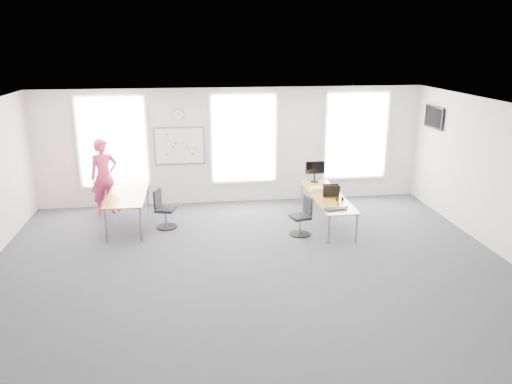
{
  "coord_description": "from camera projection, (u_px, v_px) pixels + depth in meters",
  "views": [
    {
      "loc": [
        -1.04,
        -8.67,
        4.16
      ],
      "look_at": [
        0.25,
        1.2,
        1.1
      ],
      "focal_mm": 35.0,
      "sensor_mm": 36.0,
      "label": 1
    }
  ],
  "objects": [
    {
      "name": "window_mid",
      "position": [
        244.0,
        139.0,
        12.87
      ],
      "size": [
        1.6,
        0.06,
        2.2
      ],
      "primitive_type": "cube",
      "color": "white",
      "rests_on": "wall_back"
    },
    {
      "name": "desk_left",
      "position": [
        127.0,
        196.0,
        11.44
      ],
      "size": [
        0.85,
        2.13,
        0.78
      ],
      "color": "gold",
      "rests_on": "ground"
    },
    {
      "name": "paper_stack",
      "position": [
        318.0,
        189.0,
        11.93
      ],
      "size": [
        0.33,
        0.26,
        0.11
      ],
      "primitive_type": "cube",
      "rotation": [
        0.0,
        0.0,
        -0.11
      ],
      "color": "beige",
      "rests_on": "desk_right"
    },
    {
      "name": "laptop_sleeve",
      "position": [
        331.0,
        191.0,
        11.48
      ],
      "size": [
        0.38,
        0.23,
        0.3
      ],
      "rotation": [
        0.0,
        0.0,
        -0.08
      ],
      "color": "black",
      "rests_on": "desk_right"
    },
    {
      "name": "wall_clock",
      "position": [
        178.0,
        115.0,
        12.47
      ],
      "size": [
        0.3,
        0.04,
        0.3
      ],
      "primitive_type": "cylinder",
      "rotation": [
        1.57,
        0.0,
        0.0
      ],
      "color": "gray",
      "rests_on": "wall_back"
    },
    {
      "name": "wall_front",
      "position": [
        296.0,
        299.0,
        5.34
      ],
      "size": [
        10.0,
        0.0,
        10.0
      ],
      "primitive_type": "plane",
      "rotation": [
        -1.57,
        0.0,
        0.0
      ],
      "color": "white",
      "rests_on": "ground"
    },
    {
      "name": "monitor",
      "position": [
        315.0,
        170.0,
        12.65
      ],
      "size": [
        0.49,
        0.2,
        0.54
      ],
      "rotation": [
        0.0,
        0.0,
        0.01
      ],
      "color": "black",
      "rests_on": "desk_right"
    },
    {
      "name": "wall_right",
      "position": [
        504.0,
        181.0,
        9.75
      ],
      "size": [
        0.0,
        10.0,
        10.0
      ],
      "primitive_type": "plane",
      "rotation": [
        1.57,
        0.0,
        -1.57
      ],
      "color": "white",
      "rests_on": "ground"
    },
    {
      "name": "wall_back",
      "position": [
        232.0,
        146.0,
        12.92
      ],
      "size": [
        10.0,
        0.0,
        10.0
      ],
      "primitive_type": "plane",
      "rotation": [
        1.57,
        0.0,
        0.0
      ],
      "color": "white",
      "rests_on": "ground"
    },
    {
      "name": "chair_left",
      "position": [
        164.0,
        211.0,
        11.4
      ],
      "size": [
        0.51,
        0.51,
        0.9
      ],
      "rotation": [
        0.0,
        0.0,
        1.26
      ],
      "color": "black",
      "rests_on": "ground"
    },
    {
      "name": "person",
      "position": [
        104.0,
        177.0,
        12.18
      ],
      "size": [
        0.81,
        0.68,
        1.88
      ],
      "primitive_type": "imported",
      "rotation": [
        0.0,
        0.0,
        0.41
      ],
      "color": "#BF2B55",
      "rests_on": "ground"
    },
    {
      "name": "window_left",
      "position": [
        113.0,
        142.0,
        12.46
      ],
      "size": [
        1.6,
        0.06,
        2.2
      ],
      "primitive_type": "cube",
      "color": "white",
      "rests_on": "wall_back"
    },
    {
      "name": "lens_cap",
      "position": [
        338.0,
        204.0,
        11.02
      ],
      "size": [
        0.08,
        0.08,
        0.01
      ],
      "primitive_type": "cylinder",
      "rotation": [
        0.0,
        0.0,
        -0.33
      ],
      "color": "black",
      "rests_on": "desk_right"
    },
    {
      "name": "floor",
      "position": [
        251.0,
        265.0,
        9.57
      ],
      "size": [
        10.0,
        10.0,
        0.0
      ],
      "primitive_type": "plane",
      "color": "#2B2B30",
      "rests_on": "ground"
    },
    {
      "name": "window_right",
      "position": [
        356.0,
        136.0,
        13.24
      ],
      "size": [
        1.6,
        0.06,
        2.2
      ],
      "primitive_type": "cube",
      "color": "white",
      "rests_on": "wall_back"
    },
    {
      "name": "chair_right",
      "position": [
        302.0,
        218.0,
        10.98
      ],
      "size": [
        0.48,
        0.47,
        0.86
      ],
      "rotation": [
        0.0,
        0.0,
        -1.32
      ],
      "color": "black",
      "rests_on": "ground"
    },
    {
      "name": "whiteboard",
      "position": [
        180.0,
        146.0,
        12.71
      ],
      "size": [
        1.2,
        0.03,
        0.9
      ],
      "primitive_type": "cube",
      "color": "white",
      "rests_on": "wall_back"
    },
    {
      "name": "mouse",
      "position": [
        346.0,
        207.0,
        10.77
      ],
      "size": [
        0.1,
        0.13,
        0.04
      ],
      "primitive_type": "ellipsoid",
      "rotation": [
        0.0,
        0.0,
        0.32
      ],
      "color": "black",
      "rests_on": "desk_right"
    },
    {
      "name": "desk_right",
      "position": [
        327.0,
        197.0,
        11.67
      ],
      "size": [
        0.72,
        2.71,
        0.66
      ],
      "color": "gold",
      "rests_on": "ground"
    },
    {
      "name": "ceiling",
      "position": [
        251.0,
        109.0,
        8.69
      ],
      "size": [
        10.0,
        10.0,
        0.0
      ],
      "primitive_type": "plane",
      "rotation": [
        3.14,
        0.0,
        0.0
      ],
      "color": "silver",
      "rests_on": "ground"
    },
    {
      "name": "tv",
      "position": [
        434.0,
        117.0,
        12.35
      ],
      "size": [
        0.06,
        0.9,
        0.55
      ],
      "primitive_type": "cube",
      "color": "black",
      "rests_on": "wall_right"
    },
    {
      "name": "headphones",
      "position": [
        340.0,
        199.0,
        11.25
      ],
      "size": [
        0.16,
        0.09,
        0.1
      ],
      "rotation": [
        0.0,
        0.0,
        -0.23
      ],
      "color": "black",
      "rests_on": "desk_right"
    },
    {
      "name": "keyboard",
      "position": [
        336.0,
        209.0,
        10.67
      ],
      "size": [
        0.51,
        0.29,
        0.02
      ],
      "primitive_type": "cube",
      "rotation": [
        0.0,
        0.0,
        0.26
      ],
      "color": "black",
      "rests_on": "desk_right"
    }
  ]
}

